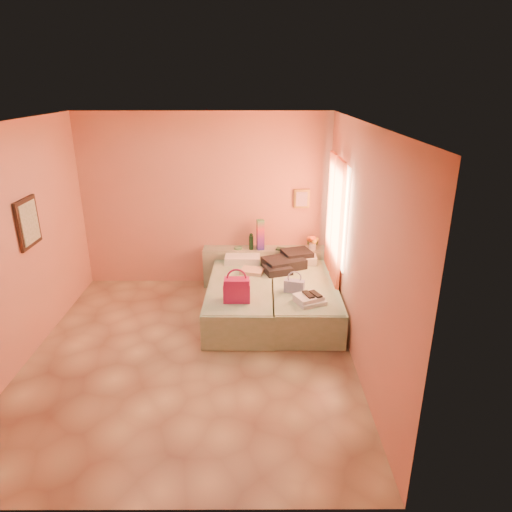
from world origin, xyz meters
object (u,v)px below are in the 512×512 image
at_px(flower_vase, 313,241).
at_px(blue_handbag, 294,286).
at_px(magenta_handbag, 237,290).
at_px(green_book, 281,249).
at_px(water_bottle, 251,242).
at_px(towel_stack, 310,299).
at_px(bed_left, 241,298).
at_px(bed_right, 303,298).
at_px(headboard_ledge, 266,266).

bearing_deg(flower_vase, blue_handbag, -107.13).
bearing_deg(magenta_handbag, blue_handbag, 19.76).
relative_size(green_book, flower_vase, 0.60).
bearing_deg(blue_handbag, water_bottle, 130.49).
relative_size(water_bottle, towel_stack, 0.74).
bearing_deg(water_bottle, blue_handbag, -65.24).
bearing_deg(bed_left, water_bottle, 83.11).
relative_size(water_bottle, blue_handbag, 0.96).
height_order(green_book, blue_handbag, green_book).
distance_m(bed_right, green_book, 1.09).
distance_m(headboard_ledge, towel_stack, 1.79).
height_order(bed_right, water_bottle, water_bottle).
bearing_deg(headboard_ledge, water_bottle, -166.67).
relative_size(water_bottle, magenta_handbag, 0.74).
relative_size(headboard_ledge, blue_handbag, 7.60).
relative_size(bed_left, bed_right, 1.00).
bearing_deg(bed_left, towel_stack, -33.84).
relative_size(green_book, blue_handbag, 0.60).
relative_size(blue_handbag, towel_stack, 0.77).
relative_size(headboard_ledge, flower_vase, 7.49).
xyz_separation_m(green_book, flower_vase, (0.51, 0.02, 0.12)).
bearing_deg(flower_vase, green_book, -178.07).
height_order(bed_left, water_bottle, water_bottle).
xyz_separation_m(bed_left, blue_handbag, (0.74, -0.30, 0.34)).
relative_size(magenta_handbag, towel_stack, 0.99).
bearing_deg(water_bottle, bed_right, -52.51).
bearing_deg(towel_stack, magenta_handbag, 176.14).
distance_m(bed_right, flower_vase, 1.15).
relative_size(headboard_ledge, magenta_handbag, 5.89).
bearing_deg(bed_right, green_book, 106.65).
height_order(bed_right, magenta_handbag, magenta_handbag).
bearing_deg(green_book, flower_vase, 20.17).
bearing_deg(headboard_ledge, towel_stack, -72.23).
xyz_separation_m(water_bottle, flower_vase, (1.00, -0.00, 0.01)).
bearing_deg(bed_right, water_bottle, 128.49).
height_order(green_book, magenta_handbag, magenta_handbag).
xyz_separation_m(flower_vase, magenta_handbag, (-1.17, -1.56, -0.12)).
xyz_separation_m(bed_right, magenta_handbag, (-0.94, -0.57, 0.41)).
xyz_separation_m(flower_vase, blue_handbag, (-0.40, -1.29, -0.20)).
xyz_separation_m(water_bottle, blue_handbag, (0.60, -1.30, -0.19)).
height_order(magenta_handbag, blue_handbag, magenta_handbag).
distance_m(headboard_ledge, bed_right, 1.18).
xyz_separation_m(green_book, towel_stack, (0.29, -1.61, -0.11)).
bearing_deg(flower_vase, towel_stack, -97.64).
bearing_deg(water_bottle, bed_left, -97.90).
bearing_deg(headboard_ledge, bed_left, -109.65).
distance_m(headboard_ledge, water_bottle, 0.52).
xyz_separation_m(bed_left, magenta_handbag, (-0.04, -0.57, 0.41)).
height_order(headboard_ledge, water_bottle, water_bottle).
bearing_deg(blue_handbag, towel_stack, -46.02).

